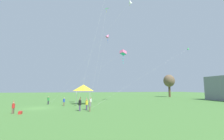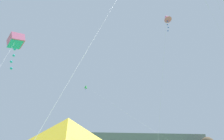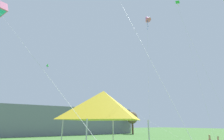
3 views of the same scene
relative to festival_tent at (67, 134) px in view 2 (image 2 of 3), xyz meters
name	(u,v)px [view 2 (image 2 of 3)]	position (x,y,z in m)	size (l,w,h in m)	color
festival_tent	(67,134)	(0.00, 0.00, 0.00)	(3.22, 3.22, 4.26)	#B7B7BC
kite_green_diamond_1	(86,87)	(2.02, 25.54, 9.75)	(8.63, 25.77, 13.73)	silver
kite_pink_diamond_3	(167,18)	(7.26, 4.07, 9.61)	(3.49, 3.05, 13.71)	silver
kite_pink_box_4	(16,41)	(-6.08, 11.01, 9.93)	(5.32, 19.86, 14.28)	silver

